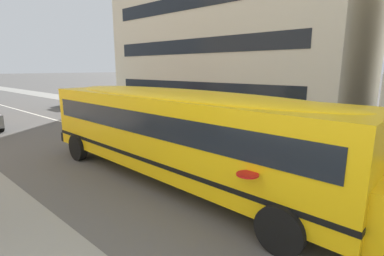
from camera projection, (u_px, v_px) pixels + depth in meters
ground_plane at (151, 146)px, 13.00m from camera, size 400.00×400.00×0.00m
sidewalk_far at (237, 124)px, 18.18m from camera, size 120.00×3.00×0.01m
lane_centreline at (151, 146)px, 13.00m from camera, size 110.00×0.16×0.01m
school_bus at (181, 128)px, 8.66m from camera, size 12.90×3.24×2.87m
parked_car_teal_under_tree at (77, 97)px, 26.59m from camera, size 3.93×1.93×1.64m
parked_car_red_by_hydrant at (144, 106)px, 20.13m from camera, size 3.96×2.00×1.64m
apartment_block_far_left at (237, 32)px, 25.57m from camera, size 20.90×12.06×13.30m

